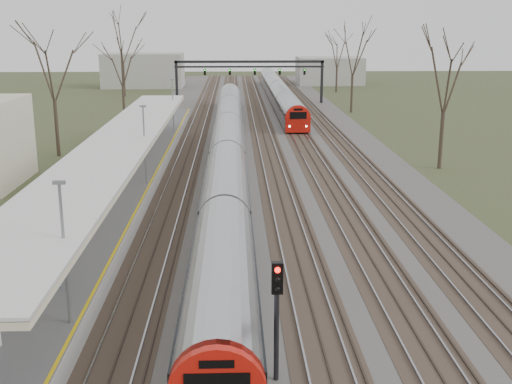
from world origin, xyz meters
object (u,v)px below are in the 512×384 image
Objects in this scene: train_near at (228,143)px; train_far at (278,91)px; signal_post at (277,304)px; passenger at (55,270)px.

train_near is 1.25× the size of train_far.
train_near is 42.87m from train_far.
signal_post is (1.75, -34.01, 1.25)m from train_near.
signal_post is (-5.25, -76.30, 1.25)m from train_far.
signal_post is (8.18, -5.36, 0.92)m from passenger.
train_far is 14.69× the size of signal_post.
passenger is (-6.43, -28.65, 0.32)m from train_near.
train_far is at bearing 86.06° from signal_post.
train_far is at bearing 80.60° from train_near.
train_near is 18.34× the size of signal_post.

